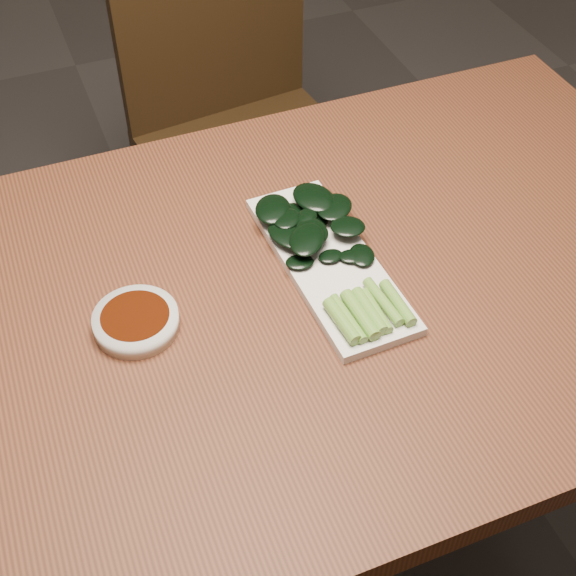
{
  "coord_description": "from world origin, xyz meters",
  "views": [
    {
      "loc": [
        -0.25,
        -0.7,
        1.54
      ],
      "look_at": [
        0.03,
        -0.01,
        0.76
      ],
      "focal_mm": 50.0,
      "sensor_mm": 36.0,
      "label": 1
    }
  ],
  "objects": [
    {
      "name": "ground",
      "position": [
        0.0,
        0.0,
        0.0
      ],
      "size": [
        6.0,
        6.0,
        0.0
      ],
      "primitive_type": "plane",
      "color": "#322F2F",
      "rests_on": "ground"
    },
    {
      "name": "sauce_bowl",
      "position": [
        -0.18,
        0.01,
        0.76
      ],
      "size": [
        0.11,
        0.11,
        0.02
      ],
      "color": "silver",
      "rests_on": "table"
    },
    {
      "name": "gai_lan",
      "position": [
        0.1,
        0.04,
        0.78
      ],
      "size": [
        0.16,
        0.31,
        0.03
      ],
      "color": "#659A35",
      "rests_on": "serving_plate"
    },
    {
      "name": "chair_far",
      "position": [
        0.22,
        0.76,
        0.49
      ],
      "size": [
        0.49,
        0.49,
        0.89
      ],
      "rotation": [
        0.0,
        0.0,
        0.11
      ],
      "color": "black",
      "rests_on": "ground"
    },
    {
      "name": "serving_plate",
      "position": [
        0.1,
        0.02,
        0.76
      ],
      "size": [
        0.13,
        0.34,
        0.01
      ],
      "rotation": [
        0.0,
        0.0,
        0.03
      ],
      "color": "silver",
      "rests_on": "table"
    },
    {
      "name": "table",
      "position": [
        0.0,
        0.0,
        0.68
      ],
      "size": [
        1.4,
        0.8,
        0.75
      ],
      "color": "#4F2716",
      "rests_on": "ground"
    }
  ]
}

